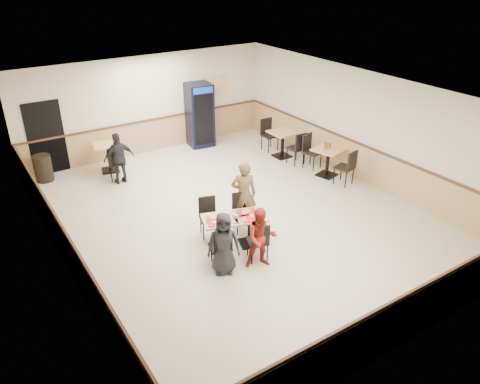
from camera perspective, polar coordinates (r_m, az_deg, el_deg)
ground at (r=11.32m, az=-0.48°, el=-2.84°), size 10.00×10.00×0.00m
room_shell at (r=13.88m, az=0.00°, el=5.63°), size 10.00×10.00×10.00m
main_table at (r=9.93m, az=-0.68°, el=-4.29°), size 1.48×1.05×0.72m
main_chairs at (r=9.93m, az=-0.95°, el=-4.44°), size 1.61×1.86×0.91m
diner_woman_left at (r=9.08m, az=-2.03°, el=-6.29°), size 0.76×0.67×1.30m
diner_woman_right at (r=9.26m, az=2.61°, el=-5.63°), size 0.77×0.69×1.29m
diner_man_opposite at (r=10.56m, az=0.46°, el=-0.27°), size 0.69×0.61×1.59m
lone_diner at (r=13.07m, az=-14.52°, el=4.00°), size 0.85×0.38×1.43m
tabletop_clutter at (r=9.76m, az=-0.45°, el=-3.08°), size 1.22×0.75×0.12m
side_table_near at (r=13.36m, az=10.67°, el=4.10°), size 0.93×0.93×0.81m
side_table_near_chair_south at (r=12.95m, az=12.61°, el=3.03°), size 0.58×0.58×1.03m
side_table_near_chair_north at (r=13.81m, az=8.84°, el=4.90°), size 0.58×0.58×1.03m
side_table_far at (r=14.49m, az=5.22°, el=6.32°), size 0.77×0.77×0.82m
side_table_far_chair_south at (r=14.03m, az=6.85°, el=5.41°), size 0.49×0.49×1.04m
side_table_far_chair_north at (r=14.99m, az=3.67°, el=6.98°), size 0.49×0.49×1.04m
condiment_caddy at (r=13.24m, az=10.56°, el=5.58°), size 0.23×0.06×0.20m
back_table at (r=13.96m, az=-15.74°, el=4.56°), size 0.93×0.93×0.82m
back_table_chair_lone at (r=13.39m, az=-14.82°, el=3.59°), size 0.58×0.58×1.04m
pepsi_cooler at (r=15.29m, az=-4.95°, el=9.34°), size 0.86×0.86×2.04m
trash_bin at (r=14.00m, az=-22.85°, el=2.70°), size 0.47×0.47×0.75m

